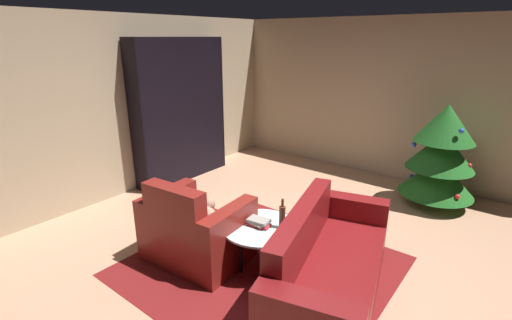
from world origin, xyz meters
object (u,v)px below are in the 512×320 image
Objects in this scene: armchair_red at (195,232)px; decorated_tree at (441,155)px; coffee_table at (260,230)px; couch_red at (328,270)px; book_stack_on_table at (258,222)px; bottle_on_table at (282,216)px; bookshelf_unit at (186,113)px.

armchair_red is 0.76× the size of decorated_tree.
coffee_table is at bearing 24.42° from armchair_red.
couch_red is 1.43× the size of decorated_tree.
bottle_on_table is (0.20, 0.11, 0.08)m from book_stack_on_table.
bookshelf_unit is 1.11× the size of couch_red.
coffee_table is at bearing -179.80° from couch_red.
armchair_red is 3.51× the size of bottle_on_table.
couch_red is 2.64× the size of coffee_table.
couch_red is (1.36, 0.29, -0.02)m from armchair_red.
bottle_on_table is at bearing 169.43° from couch_red.
bookshelf_unit is 3.59m from couch_red.
armchair_red reaches higher than book_stack_on_table.
coffee_table is 0.26m from bottle_on_table.
decorated_tree is (0.99, 2.64, 0.30)m from coffee_table.
couch_red is 0.75m from coffee_table.
bookshelf_unit reaches higher than bottle_on_table.
decorated_tree is at bearing 84.48° from couch_red.
decorated_tree is (3.50, 1.31, -0.33)m from bookshelf_unit.
armchair_red is 4.54× the size of book_stack_on_table.
couch_red is at bearing 0.45° from book_stack_on_table.
armchair_red is 3.37m from decorated_tree.
couch_red reaches higher than bottle_on_table.
couch_red is at bearing 0.20° from coffee_table.
bottle_on_table is (2.69, -1.22, -0.46)m from bookshelf_unit.
bookshelf_unit is at bearing 151.81° from book_stack_on_table.
book_stack_on_table is 0.77× the size of bottle_on_table.
bottle_on_table is at bearing 25.90° from armchair_red.
couch_red is 2.69m from decorated_tree.
book_stack_on_table is at bearing -28.19° from bookshelf_unit.
book_stack_on_table is 0.24m from bottle_on_table.
coffee_table is at bearing -149.22° from bottle_on_table.
bottle_on_table is (0.80, 0.39, 0.27)m from armchair_red.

